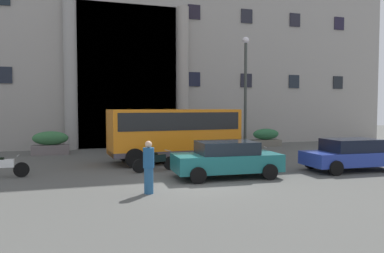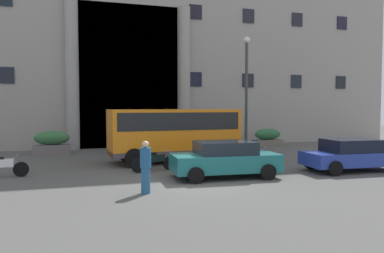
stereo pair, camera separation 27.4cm
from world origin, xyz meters
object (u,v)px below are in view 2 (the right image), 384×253
(hedge_planter_east, at_px, (52,143))
(parked_coupe_end, at_px, (351,155))
(hedge_planter_west, at_px, (145,140))
(motorcycle_near_kerb, at_px, (251,156))
(scooter_by_planter, at_px, (0,166))
(orange_minibus, at_px, (174,131))
(motorcycle_far_end, at_px, (153,161))
(pedestrian_man_red_shirt, at_px, (146,167))
(hedge_planter_far_west, at_px, (223,138))
(hedge_planter_far_east, at_px, (268,138))
(parked_compact_extra, at_px, (225,159))
(bus_stop_sign, at_px, (237,128))
(lamppost_plaza_centre, at_px, (246,85))

(hedge_planter_east, bearing_deg, parked_coupe_end, -37.44)
(hedge_planter_east, distance_m, hedge_planter_west, 5.50)
(motorcycle_near_kerb, height_order, scooter_by_planter, same)
(orange_minibus, distance_m, motorcycle_far_end, 3.15)
(motorcycle_far_end, relative_size, pedestrian_man_red_shirt, 1.19)
(hedge_planter_far_west, relative_size, scooter_by_planter, 0.84)
(motorcycle_near_kerb, distance_m, scooter_by_planter, 10.97)
(hedge_planter_far_east, distance_m, parked_compact_extra, 12.38)
(parked_coupe_end, height_order, pedestrian_man_red_shirt, pedestrian_man_red_shirt)
(bus_stop_sign, height_order, hedge_planter_west, bus_stop_sign)
(orange_minibus, bearing_deg, pedestrian_man_red_shirt, -114.73)
(motorcycle_near_kerb, bearing_deg, scooter_by_planter, -163.44)
(hedge_planter_far_east, bearing_deg, motorcycle_near_kerb, -122.99)
(hedge_planter_far_east, xyz_separation_m, parked_coupe_end, (-1.38, -10.22, 0.11))
(parked_compact_extra, bearing_deg, lamppost_plaza_centre, 62.38)
(bus_stop_sign, relative_size, hedge_planter_far_east, 1.20)
(motorcycle_far_end, relative_size, scooter_by_planter, 1.01)
(hedge_planter_west, xyz_separation_m, scooter_by_planter, (-6.96, -6.79, -0.26))
(orange_minibus, distance_m, hedge_planter_east, 8.06)
(hedge_planter_far_east, distance_m, lamppost_plaza_centre, 5.28)
(parked_compact_extra, distance_m, motorcycle_far_end, 3.32)
(parked_coupe_end, bearing_deg, hedge_planter_east, 144.79)
(orange_minibus, height_order, hedge_planter_far_east, orange_minibus)
(scooter_by_planter, distance_m, lamppost_plaza_centre, 14.32)
(motorcycle_far_end, height_order, lamppost_plaza_centre, lamppost_plaza_centre)
(parked_compact_extra, distance_m, pedestrian_man_red_shirt, 3.97)
(orange_minibus, xyz_separation_m, hedge_planter_far_east, (8.17, 5.37, -1.00))
(orange_minibus, xyz_separation_m, parked_compact_extra, (0.92, -4.66, -0.86))
(hedge_planter_far_east, height_order, scooter_by_planter, hedge_planter_far_east)
(orange_minibus, relative_size, scooter_by_planter, 3.25)
(bus_stop_sign, xyz_separation_m, hedge_planter_far_west, (0.42, 3.34, -0.84))
(hedge_planter_far_east, height_order, motorcycle_far_end, hedge_planter_far_east)
(motorcycle_far_end, height_order, pedestrian_man_red_shirt, pedestrian_man_red_shirt)
(parked_coupe_end, distance_m, motorcycle_far_end, 8.68)
(pedestrian_man_red_shirt, bearing_deg, parked_compact_extra, 140.00)
(hedge_planter_east, bearing_deg, parked_compact_extra, -53.94)
(parked_coupe_end, bearing_deg, motorcycle_near_kerb, 144.00)
(motorcycle_far_end, bearing_deg, scooter_by_planter, 163.08)
(bus_stop_sign, bearing_deg, scooter_by_planter, -161.34)
(orange_minibus, height_order, bus_stop_sign, orange_minibus)
(lamppost_plaza_centre, bearing_deg, bus_stop_sign, -139.69)
(hedge_planter_far_east, relative_size, pedestrian_man_red_shirt, 1.20)
(pedestrian_man_red_shirt, bearing_deg, scooter_by_planter, -108.53)
(hedge_planter_west, bearing_deg, hedge_planter_far_west, 6.09)
(parked_coupe_end, bearing_deg, lamppost_plaza_centre, 103.47)
(hedge_planter_far_east, relative_size, lamppost_plaza_centre, 0.29)
(hedge_planter_west, distance_m, lamppost_plaza_centre, 7.16)
(scooter_by_planter, xyz_separation_m, lamppost_plaza_centre, (12.94, 4.88, 3.70))
(pedestrian_man_red_shirt, bearing_deg, hedge_planter_west, -167.37)
(hedge_planter_east, xyz_separation_m, hedge_planter_far_west, (10.88, 0.15, 0.04))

